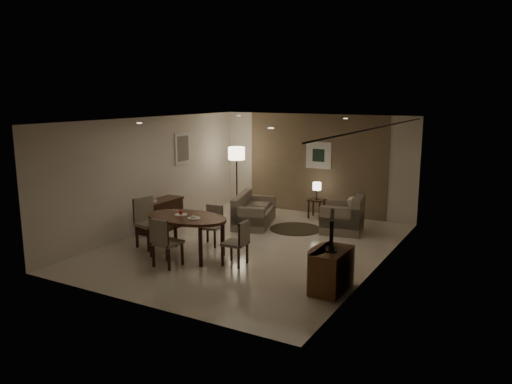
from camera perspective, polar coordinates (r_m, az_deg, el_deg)
The scene contains 31 objects.
room_shell at distance 10.87m, azimuth 0.52°, elevation 1.21°, with size 5.50×7.00×2.70m.
taupe_accent at distance 13.62m, azimuth 6.80°, elevation 3.17°, with size 3.96×0.03×2.70m, color #78674A.
curtain_wall at distance 9.51m, azimuth 13.62°, elevation -0.74°, with size 0.08×6.70×2.58m, color #BFB395, non-canonical shape.
curtain_rod at distance 9.33m, azimuth 13.99°, elevation 7.21°, with size 0.03×0.03×6.80m, color black.
art_back_frame at distance 13.52m, azimuth 7.18°, elevation 4.18°, with size 0.72×0.03×0.72m, color silver.
art_back_canvas at distance 13.51m, azimuth 7.15°, elevation 4.17°, with size 0.34×0.01×0.34m, color black.
art_left_frame at distance 12.94m, azimuth -8.39°, elevation 4.95°, with size 0.03×0.60×0.80m, color silver.
art_left_canvas at distance 12.93m, azimuth -8.33°, elevation 4.94°, with size 0.01×0.46×0.64m, color gray.
downlight_nl at distance 9.74m, azimuth -13.18°, elevation 7.67°, with size 0.10×0.10×0.01m, color white.
downlight_nr at distance 8.12m, azimuth 1.71°, elevation 7.30°, with size 0.10×0.10×0.01m, color white.
downlight_fl at distance 12.63m, azimuth -2.00°, elevation 8.71°, with size 0.10×0.10×0.01m, color white.
downlight_fr at distance 11.42m, azimuth 10.21°, elevation 8.27°, with size 0.10×0.10×0.01m, color white.
console_desk at distance 12.13m, azimuth -10.79°, elevation -2.63°, with size 0.48×1.20×0.75m, color #492717, non-canonical shape.
telephone at distance 11.82m, azimuth -11.79°, elevation -0.92°, with size 0.20×0.14×0.09m, color white, non-canonical shape.
tv_cabinet at distance 8.48m, azimuth 8.65°, elevation -8.84°, with size 0.48×0.90×0.70m, color brown, non-canonical shape.
flat_tv at distance 8.28m, azimuth 8.65°, elevation -4.46°, with size 0.06×0.88×0.60m, color black, non-canonical shape.
dining_table at distance 10.15m, azimuth -7.87°, elevation -5.06°, with size 1.76×1.10×0.82m, color #492717, non-canonical shape.
chair_near at distance 9.63m, azimuth -10.08°, elevation -5.63°, with size 0.46×0.46×0.95m, color gray, non-canonical shape.
chair_far at distance 10.81m, azimuth -5.17°, elevation -3.92°, with size 0.41×0.41×0.85m, color gray, non-canonical shape.
chair_left at distance 10.82m, azimuth -11.97°, elevation -3.53°, with size 0.51×0.51×1.06m, color gray, non-canonical shape.
chair_right at distance 9.57m, azimuth -2.44°, elevation -5.81°, with size 0.42×0.42×0.87m, color gray, non-canonical shape.
plate_a at distance 10.18m, azimuth -8.57°, elevation -2.58°, with size 0.26×0.26×0.02m, color white.
plate_b at distance 9.87m, azimuth -7.09°, elevation -2.98°, with size 0.26×0.26×0.02m, color white.
fruit_apple at distance 10.17m, azimuth -8.58°, elevation -2.29°, with size 0.09×0.09×0.09m, color #B12D14.
napkin at distance 9.87m, azimuth -7.10°, elevation -2.85°, with size 0.12×0.08×0.03m, color white.
round_rug at distance 12.17m, azimuth 4.54°, elevation -4.22°, with size 1.25×1.25×0.01m, color #3D3322.
sofa at distance 12.46m, azimuth -0.20°, elevation -2.03°, with size 0.81×1.62×0.76m, color gray, non-canonical shape.
armchair at distance 11.98m, azimuth 9.85°, elevation -2.49°, with size 0.97×0.92×0.86m, color gray, non-canonical shape.
side_table at distance 13.26m, azimuth 6.92°, elevation -1.88°, with size 0.39×0.39×0.50m, color black, non-canonical shape.
table_lamp at distance 13.16m, azimuth 6.97°, elevation 0.24°, with size 0.22×0.22×0.50m, color #FFEAC1, non-canonical shape.
floor_lamp at distance 13.81m, azimuth -2.22°, elevation 1.45°, with size 0.45×0.45×1.79m, color #FFE5B7, non-canonical shape.
Camera 1 is at (5.16, -8.97, 3.24)m, focal length 35.00 mm.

